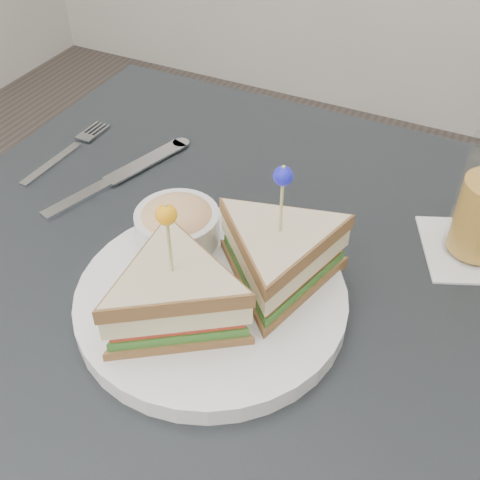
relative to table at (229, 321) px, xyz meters
name	(u,v)px	position (x,y,z in m)	size (l,w,h in m)	color
table	(229,321)	(0.00, 0.00, 0.00)	(0.80, 0.80, 0.75)	black
plate_meal	(219,275)	(0.01, -0.04, 0.12)	(0.32, 0.31, 0.17)	white
cutlery_fork	(70,149)	(-0.32, 0.13, 0.08)	(0.03, 0.18, 0.01)	#B4B9C0
cutlery_knife	(114,179)	(-0.22, 0.09, 0.08)	(0.09, 0.24, 0.01)	silver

